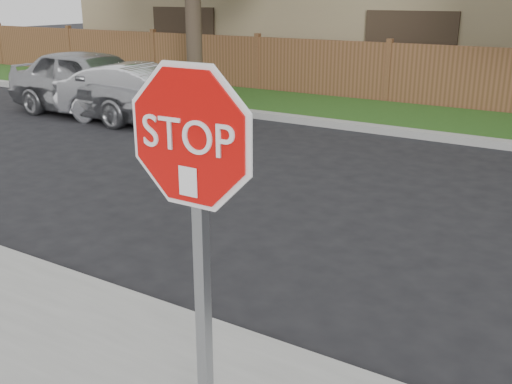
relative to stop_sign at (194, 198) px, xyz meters
The scene contains 4 objects.
ground 2.37m from the stop_sign, 79.20° to the left, with size 90.00×90.00×0.00m, color black.
stop_sign is the anchor object (origin of this frame).
sedan_far_left 12.03m from the stop_sign, 139.58° to the left, with size 1.86×4.63×1.58m, color #A1A2A6.
sedan_left 10.95m from the stop_sign, 134.26° to the left, with size 1.37×3.92×1.29m, color silver.
Camera 1 is at (1.50, -3.71, 2.81)m, focal length 42.00 mm.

